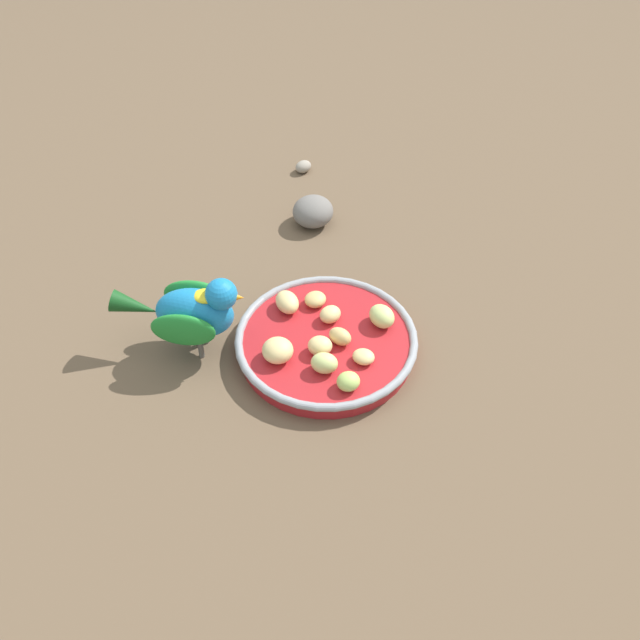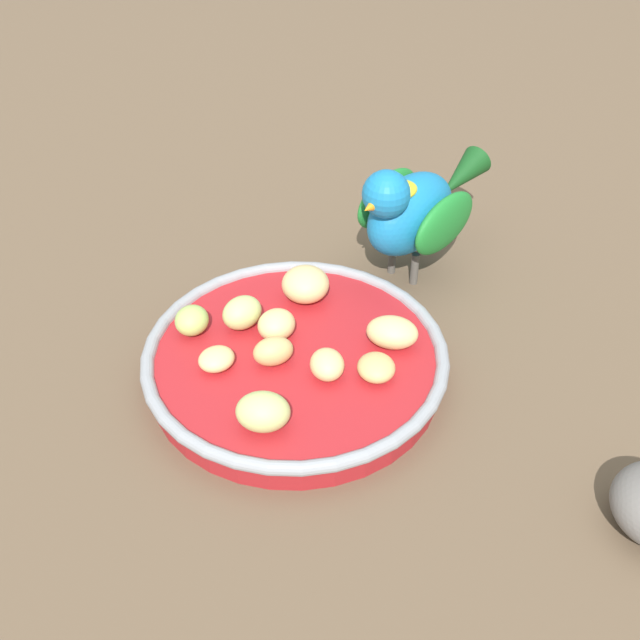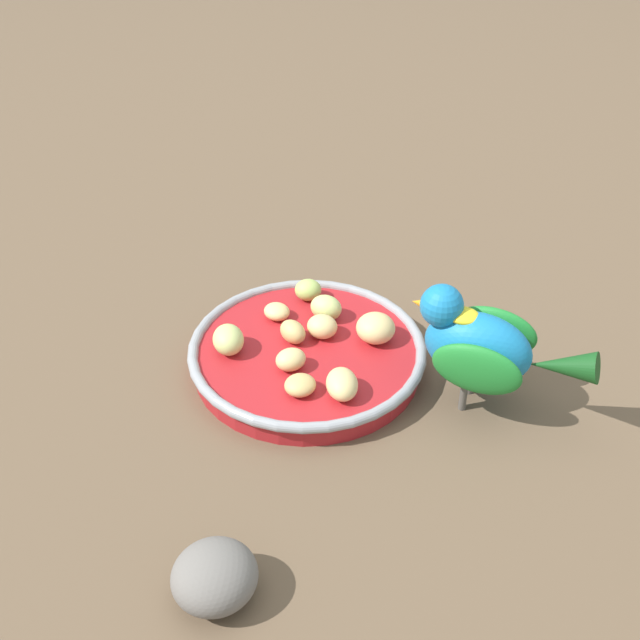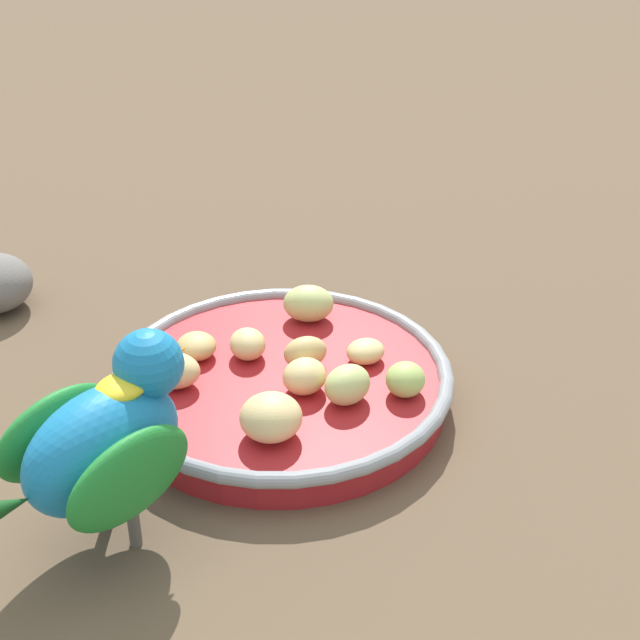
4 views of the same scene
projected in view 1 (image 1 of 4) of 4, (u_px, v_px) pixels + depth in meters
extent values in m
plane|color=brown|center=(340.00, 344.00, 0.93)|extent=(4.00, 4.00, 0.00)
cylinder|color=#AD1E23|center=(326.00, 344.00, 0.91)|extent=(0.22, 0.22, 0.02)
torus|color=#93969B|center=(326.00, 338.00, 0.90)|extent=(0.23, 0.23, 0.01)
ellipsoid|color=#E5C67F|center=(278.00, 350.00, 0.87)|extent=(0.05, 0.05, 0.03)
ellipsoid|color=#E5C67F|center=(330.00, 314.00, 0.92)|extent=(0.04, 0.04, 0.02)
ellipsoid|color=tan|center=(340.00, 336.00, 0.89)|extent=(0.04, 0.04, 0.02)
ellipsoid|color=tan|center=(315.00, 299.00, 0.94)|extent=(0.04, 0.04, 0.02)
ellipsoid|color=#C6D17A|center=(324.00, 363.00, 0.86)|extent=(0.04, 0.04, 0.03)
ellipsoid|color=#E5C67F|center=(363.00, 357.00, 0.87)|extent=(0.04, 0.04, 0.02)
ellipsoid|color=#E5C67F|center=(320.00, 346.00, 0.88)|extent=(0.04, 0.04, 0.02)
ellipsoid|color=#B2CC66|center=(348.00, 381.00, 0.84)|extent=(0.03, 0.03, 0.02)
ellipsoid|color=#E5C67F|center=(287.00, 302.00, 0.93)|extent=(0.04, 0.03, 0.02)
ellipsoid|color=#C6D17A|center=(383.00, 319.00, 0.91)|extent=(0.04, 0.04, 0.03)
cylinder|color=#59544C|center=(205.00, 334.00, 0.92)|extent=(0.01, 0.01, 0.03)
cylinder|color=#59544C|center=(201.00, 348.00, 0.90)|extent=(0.01, 0.01, 0.03)
ellipsoid|color=#197AB7|center=(195.00, 313.00, 0.88)|extent=(0.09, 0.11, 0.07)
ellipsoid|color=#1E7F2D|center=(195.00, 296.00, 0.90)|extent=(0.05, 0.08, 0.05)
ellipsoid|color=#1E7F2D|center=(183.00, 330.00, 0.85)|extent=(0.05, 0.08, 0.05)
cone|color=#144719|center=(135.00, 306.00, 0.88)|extent=(0.05, 0.07, 0.04)
sphere|color=#197AB7|center=(221.00, 294.00, 0.85)|extent=(0.05, 0.05, 0.04)
cone|color=orange|center=(237.00, 297.00, 0.85)|extent=(0.02, 0.02, 0.01)
ellipsoid|color=yellow|center=(206.00, 296.00, 0.85)|extent=(0.04, 0.04, 0.01)
ellipsoid|color=slate|center=(313.00, 211.00, 1.09)|extent=(0.09, 0.09, 0.04)
ellipsoid|color=gray|center=(303.00, 167.00, 1.20)|extent=(0.03, 0.04, 0.02)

